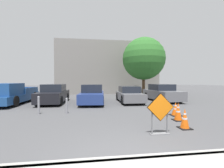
% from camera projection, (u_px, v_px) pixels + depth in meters
% --- Properties ---
extents(ground_plane, '(96.00, 96.00, 0.00)m').
position_uv_depth(ground_plane, '(102.00, 101.00, 13.15)').
color(ground_plane, '#4C4C4F').
extents(curb_lip, '(23.08, 0.20, 0.14)m').
position_uv_depth(curb_lip, '(134.00, 160.00, 3.24)').
color(curb_lip, '#999993').
rests_on(curb_lip, ground_plane).
extents(road_closed_sign, '(0.94, 0.20, 1.39)m').
position_uv_depth(road_closed_sign, '(160.00, 111.00, 4.98)').
color(road_closed_sign, black).
rests_on(road_closed_sign, ground_plane).
extents(traffic_cone_nearest, '(0.43, 0.43, 0.75)m').
position_uv_depth(traffic_cone_nearest, '(185.00, 119.00, 5.60)').
color(traffic_cone_nearest, black).
rests_on(traffic_cone_nearest, ground_plane).
extents(traffic_cone_second, '(0.45, 0.45, 0.81)m').
position_uv_depth(traffic_cone_second, '(178.00, 112.00, 6.75)').
color(traffic_cone_second, black).
rests_on(traffic_cone_second, ground_plane).
extents(traffic_cone_third, '(0.53, 0.53, 0.69)m').
position_uv_depth(traffic_cone_third, '(176.00, 109.00, 7.72)').
color(traffic_cone_third, black).
rests_on(traffic_cone_third, ground_plane).
extents(pickup_truck, '(2.13, 5.43, 1.61)m').
position_uv_depth(pickup_truck, '(11.00, 95.00, 11.35)').
color(pickup_truck, navy).
rests_on(pickup_truck, ground_plane).
extents(parked_car_nearest, '(1.85, 4.30, 1.52)m').
position_uv_depth(parked_car_nearest, '(54.00, 94.00, 12.03)').
color(parked_car_nearest, black).
rests_on(parked_car_nearest, ground_plane).
extents(parked_car_second, '(2.05, 4.54, 1.50)m').
position_uv_depth(parked_car_second, '(92.00, 95.00, 11.93)').
color(parked_car_second, navy).
rests_on(parked_car_second, ground_plane).
extents(parked_car_third, '(1.83, 4.14, 1.33)m').
position_uv_depth(parked_car_third, '(129.00, 95.00, 12.57)').
color(parked_car_third, slate).
rests_on(parked_car_third, ground_plane).
extents(parked_car_fourth, '(2.11, 4.36, 1.49)m').
position_uv_depth(parked_car_fourth, '(162.00, 93.00, 13.31)').
color(parked_car_fourth, slate).
rests_on(parked_car_fourth, ground_plane).
extents(bollard_nearest, '(0.12, 0.12, 0.86)m').
position_uv_depth(bollard_nearest, '(67.00, 105.00, 8.21)').
color(bollard_nearest, gray).
rests_on(bollard_nearest, ground_plane).
extents(bollard_second, '(0.12, 0.12, 0.98)m').
position_uv_depth(bollard_second, '(39.00, 105.00, 8.01)').
color(bollard_second, gray).
rests_on(bollard_second, ground_plane).
extents(building_facade_backdrop, '(14.13, 5.00, 7.24)m').
position_uv_depth(building_facade_backdrop, '(107.00, 69.00, 22.41)').
color(building_facade_backdrop, gray).
rests_on(building_facade_backdrop, ground_plane).
extents(street_tree_behind_lot, '(4.76, 4.76, 6.67)m').
position_uv_depth(street_tree_behind_lot, '(144.00, 59.00, 16.90)').
color(street_tree_behind_lot, '#513823').
rests_on(street_tree_behind_lot, ground_plane).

